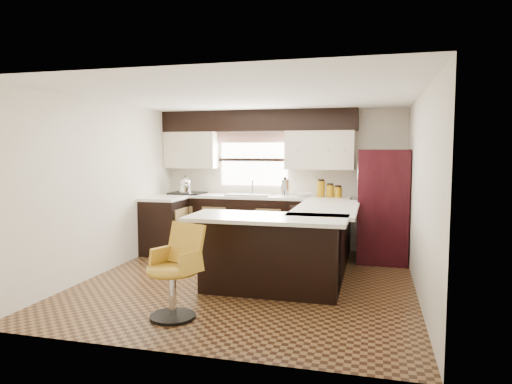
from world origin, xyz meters
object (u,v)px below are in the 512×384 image
(bar_chair, at_px, (172,272))
(peninsula_long, at_px, (323,242))
(refrigerator, at_px, (383,206))
(peninsula_return, at_px, (270,256))

(bar_chair, bearing_deg, peninsula_long, 81.08)
(refrigerator, bearing_deg, bar_chair, -124.86)
(peninsula_return, distance_m, bar_chair, 1.34)
(refrigerator, xyz_separation_m, bar_chair, (-2.11, -3.03, -0.38))
(peninsula_long, relative_size, refrigerator, 1.13)
(peninsula_long, xyz_separation_m, bar_chair, (-1.30, -2.07, 0.03))
(peninsula_long, distance_m, refrigerator, 1.32)
(peninsula_return, bearing_deg, refrigerator, 55.40)
(peninsula_long, xyz_separation_m, peninsula_return, (-0.53, -0.97, 0.00))
(refrigerator, distance_m, bar_chair, 3.71)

